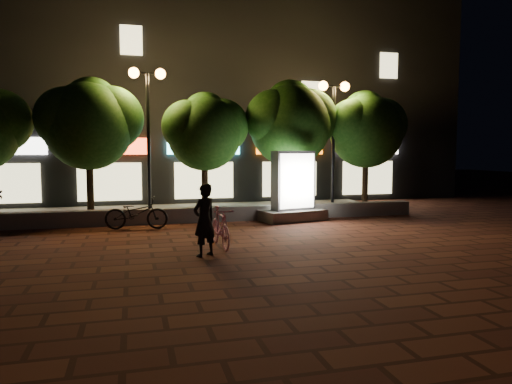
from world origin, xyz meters
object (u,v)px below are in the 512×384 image
object	(u,v)px
tree_mid	(205,129)
scooter_parked	(136,213)
street_lamp_right	(334,112)
street_lamp_left	(148,104)
ad_kiosk	(293,193)
tree_left	(90,121)
rider	(204,220)
tree_far_right	(367,127)
scooter_pink	(220,227)
tree_right	(291,120)

from	to	relation	value
tree_mid	scooter_parked	world-z (taller)	tree_mid
street_lamp_right	scooter_parked	size ratio (longest dim) A/B	2.61
street_lamp_left	ad_kiosk	world-z (taller)	street_lamp_left
tree_left	street_lamp_right	distance (m)	8.96
street_lamp_left	rider	distance (m)	7.26
tree_mid	street_lamp_right	world-z (taller)	street_lamp_right
street_lamp_left	tree_far_right	bearing A→B (deg)	1.76
tree_left	street_lamp_right	size ratio (longest dim) A/B	0.98
tree_far_right	ad_kiosk	bearing A→B (deg)	-152.58
ad_kiosk	tree_left	bearing A→B (deg)	163.70
tree_left	tree_far_right	distance (m)	10.50
ad_kiosk	rider	bearing A→B (deg)	-128.54
scooter_pink	ad_kiosk	bearing A→B (deg)	46.13
ad_kiosk	rider	distance (m)	6.06
scooter_pink	scooter_parked	xyz separation A→B (m)	(-1.99, 3.37, -0.01)
tree_mid	rider	world-z (taller)	tree_mid
scooter_parked	tree_far_right	bearing A→B (deg)	-65.94
tree_left	tree_mid	xyz separation A→B (m)	(4.00, -0.00, -0.23)
street_lamp_left	scooter_parked	xyz separation A→B (m)	(-0.48, -2.20, -3.53)
ad_kiosk	street_lamp_left	bearing A→B (deg)	160.38
street_lamp_right	ad_kiosk	xyz separation A→B (m)	(-2.23, -1.70, -2.92)
tree_mid	ad_kiosk	bearing A→B (deg)	-35.83
tree_left	street_lamp_left	bearing A→B (deg)	-7.70
street_lamp_right	tree_right	bearing A→B (deg)	170.90
street_lamp_left	rider	world-z (taller)	street_lamp_left
tree_right	scooter_pink	world-z (taller)	tree_right
street_lamp_left	scooter_parked	size ratio (longest dim) A/B	2.72
tree_far_right	scooter_pink	distance (m)	9.57
tree_left	street_lamp_right	xyz separation A→B (m)	(8.95, -0.26, 0.45)
ad_kiosk	scooter_parked	size ratio (longest dim) A/B	1.27
tree_left	scooter_pink	size ratio (longest dim) A/B	2.87
street_lamp_right	tree_mid	bearing A→B (deg)	176.96
tree_right	street_lamp_right	bearing A→B (deg)	-9.10
tree_mid	street_lamp_right	bearing A→B (deg)	-3.04
tree_far_right	ad_kiosk	size ratio (longest dim) A/B	1.97
ad_kiosk	tree_mid	bearing A→B (deg)	144.17
street_lamp_right	rider	world-z (taller)	street_lamp_right
tree_left	tree_mid	distance (m)	4.00
tree_left	rider	size ratio (longest dim) A/B	2.92
scooter_parked	tree_right	bearing A→B (deg)	-58.31
street_lamp_left	ad_kiosk	xyz separation A→B (m)	(4.77, -1.70, -3.06)
tree_right	scooter_pink	size ratio (longest dim) A/B	2.97
ad_kiosk	scooter_pink	world-z (taller)	ad_kiosk
tree_mid	ad_kiosk	xyz separation A→B (m)	(2.72, -1.96, -2.25)
tree_mid	tree_right	world-z (taller)	tree_right
scooter_pink	street_lamp_right	bearing A→B (deg)	41.64
tree_mid	tree_right	xyz separation A→B (m)	(3.31, 0.00, 0.35)
tree_mid	tree_far_right	distance (m)	6.50
tree_far_right	ad_kiosk	distance (m)	4.89
tree_right	rider	size ratio (longest dim) A/B	3.03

